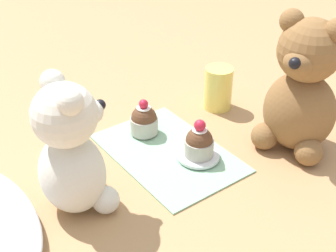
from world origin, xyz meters
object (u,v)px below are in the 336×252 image
Objects in this scene: teddy_bear_tan at (302,90)px; cupcake_near_tan_bear at (199,143)px; cupcake_near_cream_bear at (142,121)px; saucer_plate at (199,156)px; teddy_bear_cream at (72,151)px; juice_glass at (218,88)px.

teddy_bear_tan is 3.55× the size of cupcake_near_tan_bear.
teddy_bear_tan is at bearing -133.37° from cupcake_near_cream_bear.
saucer_plate is at bearing -163.21° from cupcake_near_cream_bear.
cupcake_near_cream_bear is 0.94× the size of saucer_plate.
teddy_bear_tan is at bearing -112.74° from cupcake_near_tan_bear.
cupcake_near_cream_bear is at bearing -56.64° from teddy_bear_cream.
cupcake_near_cream_bear is 0.79× the size of juice_glass.
cupcake_near_cream_bear is at bearing 16.79° from cupcake_near_tan_bear.
cupcake_near_tan_bear is 0.79× the size of juice_glass.
cupcake_near_cream_bear is (0.10, -0.18, -0.07)m from teddy_bear_cream.
teddy_bear_tan is 0.20m from saucer_plate.
teddy_bear_cream reaches higher than juice_glass.
teddy_bear_cream is 0.38m from teddy_bear_tan.
teddy_bear_cream reaches higher than cupcake_near_tan_bear.
juice_glass is (0.09, -0.36, -0.05)m from teddy_bear_cream.
teddy_bear_cream is at bearing 84.26° from cupcake_near_tan_bear.
cupcake_near_cream_bear is 0.12m from saucer_plate.
saucer_plate is (-0.02, -0.21, -0.09)m from teddy_bear_cream.
teddy_bear_tan reaches higher than cupcake_near_tan_bear.
cupcake_near_tan_bear is at bearing -130.37° from teddy_bear_tan.
teddy_bear_cream is at bearing 118.24° from cupcake_near_cream_bear.
juice_glass is at bearing -90.93° from cupcake_near_cream_bear.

